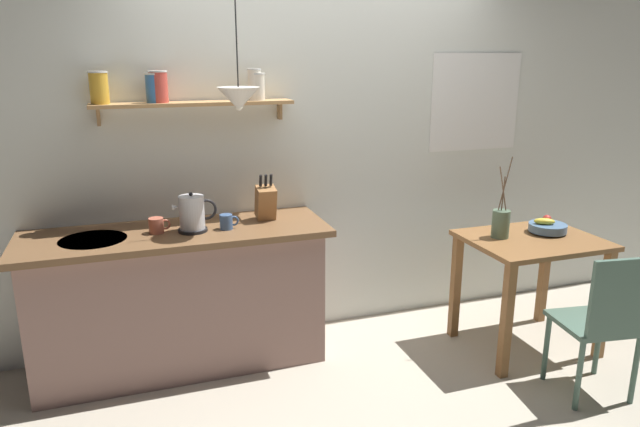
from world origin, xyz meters
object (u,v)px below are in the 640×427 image
electric_kettle (192,214)px  pendant_lamp (239,99)px  twig_vase (501,223)px  fruit_bowl (547,227)px  dining_chair_near (604,319)px  coffee_mug_by_sink (157,225)px  dining_table (531,259)px  knife_block (266,202)px  coffee_mug_spare (227,222)px

electric_kettle → pendant_lamp: 0.74m
twig_vase → electric_kettle: 1.96m
fruit_bowl → twig_vase: bearing=176.7°
dining_chair_near → coffee_mug_by_sink: 2.62m
dining_table → fruit_bowl: size_ratio=3.43×
electric_kettle → knife_block: size_ratio=0.87×
fruit_bowl → twig_vase: 0.36m
coffee_mug_by_sink → pendant_lamp: size_ratio=0.20×
fruit_bowl → pendant_lamp: size_ratio=0.40×
coffee_mug_by_sink → fruit_bowl: bearing=-9.2°
knife_block → pendant_lamp: size_ratio=0.48×
twig_vase → pendant_lamp: 1.85m
dining_table → coffee_mug_spare: coffee_mug_spare is taller
fruit_bowl → dining_table: bearing=-159.2°
electric_kettle → coffee_mug_by_sink: 0.22m
fruit_bowl → electric_kettle: electric_kettle is taller
fruit_bowl → coffee_mug_by_sink: coffee_mug_by_sink is taller
dining_table → electric_kettle: (-2.13, 0.43, 0.39)m
dining_table → dining_chair_near: bearing=-90.8°
coffee_mug_spare → pendant_lamp: pendant_lamp is taller
fruit_bowl → coffee_mug_by_sink: (-2.49, 0.40, 0.14)m
twig_vase → electric_kettle: (-1.93, 0.35, 0.14)m
twig_vase → electric_kettle: twig_vase is taller
dining_table → coffee_mug_spare: bearing=168.1°
dining_table → twig_vase: 0.33m
dining_chair_near → coffee_mug_by_sink: coffee_mug_by_sink is taller
pendant_lamp → coffee_mug_by_sink: bearing=167.5°
twig_vase → pendant_lamp: bearing=170.6°
dining_table → coffee_mug_spare: size_ratio=7.22×
twig_vase → pendant_lamp: (-1.64, 0.27, 0.82)m
twig_vase → knife_block: 1.53m
dining_table → knife_block: knife_block is taller
knife_block → coffee_mug_by_sink: size_ratio=2.37×
coffee_mug_by_sink → pendant_lamp: 0.89m
dining_chair_near → pendant_lamp: 2.41m
coffee_mug_spare → pendant_lamp: bearing=-31.2°
dining_chair_near → fruit_bowl: 0.80m
coffee_mug_spare → dining_chair_near: bearing=-29.0°
electric_kettle → coffee_mug_spare: size_ratio=2.23×
dining_table → pendant_lamp: 2.15m
coffee_mug_spare → knife_block: bearing=24.1°
fruit_bowl → knife_block: 1.89m
coffee_mug_by_sink → coffee_mug_spare: (0.41, -0.06, -0.00)m
coffee_mug_by_sink → pendant_lamp: (0.50, -0.11, 0.74)m
electric_kettle → knife_block: 0.48m
knife_block → twig_vase: bearing=-17.1°
electric_kettle → coffee_mug_spare: electric_kettle is taller
dining_chair_near → coffee_mug_by_sink: bearing=154.3°
dining_chair_near → knife_block: (-1.65, 1.19, 0.53)m
fruit_bowl → coffee_mug_by_sink: 2.53m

